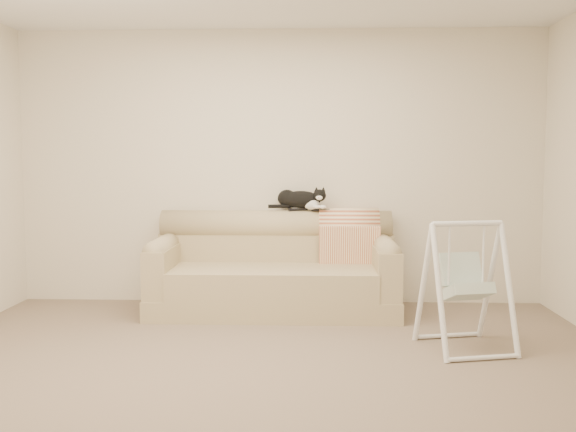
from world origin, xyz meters
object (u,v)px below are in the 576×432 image
object	(u,v)px
tuxedo_cat	(300,199)
remote_a	(298,209)
remote_b	(321,210)
baby_swing	(465,285)
sofa	(275,272)

from	to	relation	value
tuxedo_cat	remote_a	bearing A→B (deg)	-171.95
remote_b	baby_swing	size ratio (longest dim) A/B	0.18
remote_b	tuxedo_cat	world-z (taller)	tuxedo_cat
sofa	baby_swing	xyz separation A→B (m)	(1.45, -1.14, 0.12)
remote_a	tuxedo_cat	world-z (taller)	tuxedo_cat
remote_b	baby_swing	world-z (taller)	baby_swing
remote_a	tuxedo_cat	distance (m)	0.10
remote_b	sofa	bearing A→B (deg)	-151.72
remote_a	remote_b	size ratio (longest dim) A/B	1.08
sofa	remote_a	bearing A→B (deg)	50.92
remote_b	tuxedo_cat	distance (m)	0.21
sofa	remote_b	bearing A→B (deg)	28.28
sofa	remote_a	size ratio (longest dim) A/B	11.78
tuxedo_cat	baby_swing	distance (m)	1.93
remote_b	tuxedo_cat	bearing A→B (deg)	170.84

